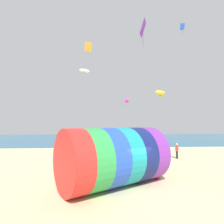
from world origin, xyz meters
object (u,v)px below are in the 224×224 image
object	(u,v)px
kite_yellow_parafoil	(160,93)
kite_white_parafoil	(85,71)
giant_inflatable_tube	(114,156)
kite_handler	(156,164)
kite_magenta_delta	(126,100)
cooler_box	(156,176)
kite_blue_diamond	(182,27)
kite_orange_diamond	(88,47)
bystander_mid_beach	(177,151)
bystander_near_water	(135,146)
kite_purple_diamond	(143,28)

from	to	relation	value
kite_yellow_parafoil	kite_white_parafoil	world-z (taller)	kite_white_parafoil
giant_inflatable_tube	kite_handler	bearing A→B (deg)	31.86
kite_magenta_delta	kite_white_parafoil	distance (m)	12.54
kite_white_parafoil	cooler_box	xyz separation A→B (m)	(5.61, -4.49, -9.07)
giant_inflatable_tube	kite_handler	xyz separation A→B (m)	(3.37, 2.09, -0.98)
kite_handler	kite_magenta_delta	size ratio (longest dim) A/B	1.16
kite_blue_diamond	kite_yellow_parafoil	xyz separation A→B (m)	(-5.83, -6.69, -10.99)
kite_handler	kite_magenta_delta	bearing A→B (deg)	90.69
kite_orange_diamond	bystander_mid_beach	distance (m)	18.77
bystander_mid_beach	kite_blue_diamond	bearing A→B (deg)	51.77
bystander_mid_beach	kite_yellow_parafoil	bearing A→B (deg)	-134.47
kite_magenta_delta	kite_yellow_parafoil	size ratio (longest dim) A/B	0.99
kite_white_parafoil	cooler_box	bearing A→B (deg)	-38.65
kite_yellow_parafoil	bystander_near_water	bearing A→B (deg)	98.02
kite_yellow_parafoil	bystander_mid_beach	xyz separation A→B (m)	(2.86, 2.91, -6.19)
kite_white_parafoil	kite_yellow_parafoil	bearing A→B (deg)	-1.91
kite_magenta_delta	bystander_near_water	xyz separation A→B (m)	(0.75, -3.55, -7.05)
cooler_box	kite_magenta_delta	bearing A→B (deg)	89.67
giant_inflatable_tube	cooler_box	size ratio (longest dim) A/B	14.73
kite_purple_diamond	kite_yellow_parafoil	distance (m)	6.28
kite_white_parafoil	bystander_near_water	distance (m)	13.02
kite_white_parafoil	cooler_box	distance (m)	11.57
kite_white_parafoil	kite_orange_diamond	xyz separation A→B (m)	(-0.30, 8.01, 6.10)
kite_yellow_parafoil	kite_orange_diamond	xyz separation A→B (m)	(-7.85, 8.26, 8.26)
kite_handler	bystander_mid_beach	xyz separation A→B (m)	(4.53, 6.35, 0.04)
kite_blue_diamond	kite_white_parafoil	size ratio (longest dim) A/B	1.18
kite_blue_diamond	kite_purple_diamond	bearing A→B (deg)	-133.28
giant_inflatable_tube	bystander_near_water	xyz separation A→B (m)	(3.94, 13.32, -1.03)
kite_purple_diamond	kite_orange_diamond	xyz separation A→B (m)	(-5.76, 9.99, 2.60)
kite_handler	bystander_near_water	world-z (taller)	kite_handler
giant_inflatable_tube	kite_magenta_delta	bearing A→B (deg)	79.30
kite_yellow_parafoil	kite_orange_diamond	bearing A→B (deg)	133.57
kite_blue_diamond	kite_orange_diamond	world-z (taller)	kite_blue_diamond
kite_blue_diamond	kite_orange_diamond	xyz separation A→B (m)	(-13.69, 1.57, -2.72)
giant_inflatable_tube	kite_purple_diamond	world-z (taller)	kite_purple_diamond
kite_handler	cooler_box	bearing A→B (deg)	-108.57
bystander_near_water	bystander_mid_beach	xyz separation A→B (m)	(3.95, -4.87, 0.09)
kite_purple_diamond	cooler_box	bearing A→B (deg)	-86.48
kite_orange_diamond	cooler_box	size ratio (longest dim) A/B	4.40
giant_inflatable_tube	kite_magenta_delta	xyz separation A→B (m)	(3.19, 16.87, 6.02)
bystander_near_water	kite_white_parafoil	bearing A→B (deg)	-130.61
kite_handler	kite_magenta_delta	xyz separation A→B (m)	(-0.18, 14.78, 7.01)
kite_purple_diamond	kite_blue_diamond	bearing A→B (deg)	46.72
giant_inflatable_tube	kite_handler	size ratio (longest dim) A/B	4.57
kite_purple_diamond	kite_magenta_delta	world-z (taller)	kite_purple_diamond
giant_inflatable_tube	cooler_box	distance (m)	3.75
kite_purple_diamond	kite_blue_diamond	distance (m)	12.73
giant_inflatable_tube	kite_magenta_delta	world-z (taller)	kite_magenta_delta
giant_inflatable_tube	kite_handler	world-z (taller)	giant_inflatable_tube
kite_white_parafoil	kite_blue_diamond	bearing A→B (deg)	25.67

